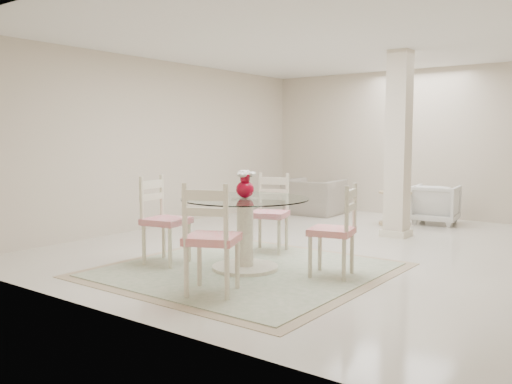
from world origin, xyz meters
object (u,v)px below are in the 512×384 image
Objects in this scene: side_table at (395,209)px; column at (398,145)px; dining_chair_south at (210,231)px; dining_chair_north at (271,207)px; dining_chair_west at (161,213)px; armchair_white at (436,204)px; dining_chair_east at (338,224)px; recliner_taupe at (313,197)px; dining_table at (245,234)px; red_vase at (245,184)px.

column is at bearing -66.46° from side_table.
dining_chair_south reaches higher than side_table.
dining_chair_west reaches higher than dining_chair_north.
dining_chair_west is 5.07m from armchair_white.
column is at bearing 81.17° from armchair_white.
dining_chair_east is at bearing -76.51° from side_table.
column is 3.70× the size of armchair_white.
dining_chair_west is at bearing -103.91° from side_table.
dining_chair_north is 3.51m from recliner_taupe.
column is at bearing 79.90° from dining_table.
red_vase is (-0.53, -2.97, -0.40)m from column.
recliner_taupe is at bearing -0.53° from dining_chair_west.
dining_table is at bearing -91.34° from side_table.
dining_chair_south is (0.68, -1.93, 0.03)m from dining_chair_north.
dining_chair_east is 1.45m from dining_chair_north.
red_vase is at bearing -94.97° from dining_chair_south.
dining_table is 4.53m from recliner_taupe.
dining_chair_west reaches higher than red_vase.
side_table is (-0.51, -0.53, -0.07)m from armchair_white.
armchair_white is (0.60, 4.50, -0.08)m from dining_table.
dining_table is at bearing 161.57° from red_vase.
side_table is at bearing 179.91° from dining_chair_east.
dining_table reaches higher than recliner_taupe.
side_table is at bearing 63.20° from dining_chair_north.
dining_chair_south is 4.95m from side_table.
dining_chair_south is at bearing -124.98° from dining_chair_west.
armchair_white is at bearing -26.90° from dining_chair_west.
dining_chair_west is (-1.50, -3.29, -0.76)m from column.
dining_chair_west reaches higher than armchair_white.
dining_chair_west is at bearing 65.82° from armchair_white.
recliner_taupe is (-1.64, 4.22, -0.62)m from red_vase.
dining_chair_east is 3.75m from side_table.
recliner_taupe is (-1.30, 3.25, -0.25)m from dining_chair_north.
dining_chair_south is at bearing -87.10° from side_table.
side_table is (1.73, -0.25, -0.07)m from recliner_taupe.
column reaches higher than dining_chair_west.
red_vase is at bearing -80.48° from dining_chair_west.
dining_chair_north is at bearing 109.15° from red_vase.
dining_chair_south reaches higher than dining_table.
recliner_taupe is (-0.66, 4.54, -0.26)m from dining_chair_west.
recliner_taupe is at bearing 111.18° from red_vase.
dining_chair_south is at bearing -92.71° from column.
side_table is (0.09, 3.97, -0.15)m from dining_table.
recliner_taupe is at bearing -159.83° from dining_chair_east.
dining_chair_east is 4.69m from recliner_taupe.
dining_chair_north is (-1.30, 0.64, 0.01)m from dining_chair_east.
dining_chair_west is at bearing -50.57° from dining_chair_south.
dining_chair_south is 1.59× the size of armchair_white.
red_vase is 0.28× the size of dining_chair_east.
recliner_taupe is at bearing 93.07° from dining_chair_north.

